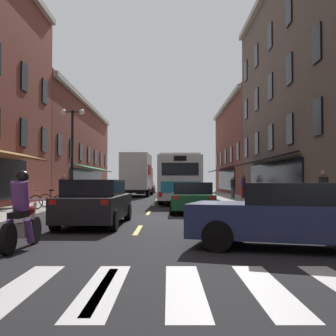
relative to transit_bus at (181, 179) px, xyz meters
name	(u,v)px	position (x,y,z in m)	size (l,w,h in m)	color
ground_plane	(146,220)	(-1.69, -13.19, -1.66)	(34.80, 80.00, 0.10)	black
lane_centre_dashes	(146,219)	(-1.69, -13.44, -1.61)	(0.14, 73.90, 0.01)	#DBCC4C
crosswalk_near	(104,288)	(-1.69, -23.19, -1.61)	(7.10, 2.80, 0.01)	silver
sidewalk_right	(302,217)	(4.21, -13.19, -1.54)	(3.00, 80.00, 0.14)	#A39E93
transit_bus	(181,179)	(0.00, 0.00, 0.00)	(2.85, 12.41, 3.06)	white
box_truck	(139,175)	(-3.68, 9.74, 0.41)	(2.67, 8.33, 3.91)	#B21E19
sedan_near	(97,202)	(-3.16, -15.40, -0.86)	(1.97, 4.81, 1.48)	black
sedan_mid	(148,187)	(-3.39, 19.42, -0.89)	(2.06, 4.61, 1.40)	black
sedan_far	(303,215)	(2.01, -20.09, -0.90)	(4.90, 3.01, 1.39)	navy
sedan_rear	(193,197)	(0.28, -10.11, -0.91)	(2.02, 4.66, 1.38)	#144723
motorcycle_rider	(24,216)	(-3.88, -20.10, -0.90)	(0.62, 2.07, 1.66)	black
bicycle_near	(58,200)	(-6.46, -8.12, -1.11)	(1.71, 0.48, 0.91)	black
bicycle_mid	(49,202)	(-6.32, -10.08, -1.11)	(1.71, 0.48, 0.91)	black
pedestrian_near	(65,186)	(-8.33, 0.48, -0.51)	(0.51, 0.36, 1.81)	#4C4C51
pedestrian_mid	(325,192)	(5.09, -13.26, -0.60)	(0.36, 0.36, 1.70)	#4C4C51
pedestrian_far	(245,186)	(5.00, 2.74, -0.56)	(0.36, 0.36, 1.77)	maroon
pedestrian_rear	(234,187)	(4.10, 2.06, -0.61)	(0.36, 0.36, 1.68)	#4C4C51
street_lamp_twin	(74,151)	(-6.45, -4.79, 1.59)	(1.42, 0.32, 5.54)	black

